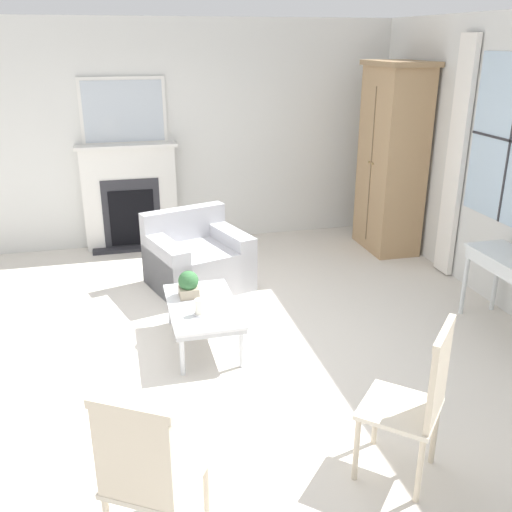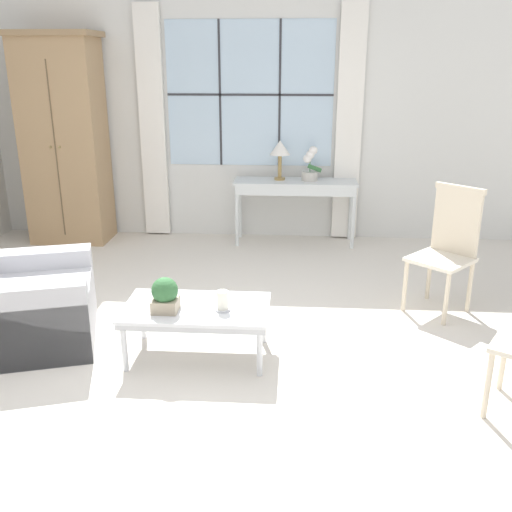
% 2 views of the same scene
% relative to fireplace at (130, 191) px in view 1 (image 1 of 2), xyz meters
% --- Properties ---
extents(ground_plane, '(14.00, 14.00, 0.00)m').
position_rel_fireplace_xyz_m(ground_plane, '(2.91, 0.49, -0.74)').
color(ground_plane, silver).
extents(wall_left, '(0.06, 7.20, 2.80)m').
position_rel_fireplace_xyz_m(wall_left, '(-0.12, 1.09, 0.66)').
color(wall_left, silver).
rests_on(wall_left, ground_plane).
extents(fireplace, '(0.34, 1.24, 2.13)m').
position_rel_fireplace_xyz_m(fireplace, '(0.00, 0.00, 0.00)').
color(fireplace, '#2D2D33').
rests_on(fireplace, ground_plane).
extents(armoire, '(0.94, 0.60, 2.31)m').
position_rel_fireplace_xyz_m(armoire, '(0.84, 3.17, 0.42)').
color(armoire, tan).
rests_on(armoire, ground_plane).
extents(armchair_upholstered, '(1.12, 1.18, 0.80)m').
position_rel_fireplace_xyz_m(armchair_upholstered, '(1.47, 0.62, -0.46)').
color(armchair_upholstered, '#B2B2B7').
rests_on(armchair_upholstered, ground_plane).
extents(side_chair_wooden, '(0.62, 0.62, 1.05)m').
position_rel_fireplace_xyz_m(side_chair_wooden, '(4.72, 1.45, -0.16)').
color(side_chair_wooden, beige).
rests_on(side_chair_wooden, ground_plane).
extents(accent_chair_wooden, '(0.60, 0.60, 1.01)m').
position_rel_fireplace_xyz_m(accent_chair_wooden, '(4.93, -0.14, -0.18)').
color(accent_chair_wooden, beige).
rests_on(accent_chair_wooden, ground_plane).
extents(coffee_table, '(1.02, 0.59, 0.39)m').
position_rel_fireplace_xyz_m(coffee_table, '(2.77, 0.48, -0.40)').
color(coffee_table, silver).
rests_on(coffee_table, ground_plane).
extents(potted_plant_small, '(0.18, 0.18, 0.24)m').
position_rel_fireplace_xyz_m(potted_plant_small, '(2.57, 0.39, -0.24)').
color(potted_plant_small, tan).
rests_on(potted_plant_small, coffee_table).
extents(pillar_candle, '(0.11, 0.11, 0.15)m').
position_rel_fireplace_xyz_m(pillar_candle, '(2.96, 0.42, -0.29)').
color(pillar_candle, silver).
rests_on(pillar_candle, coffee_table).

